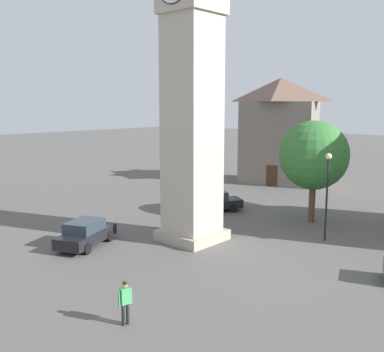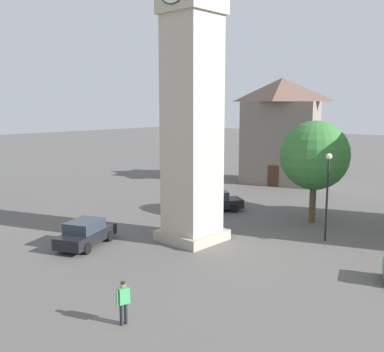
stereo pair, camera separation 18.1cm
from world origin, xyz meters
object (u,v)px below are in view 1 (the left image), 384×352
at_px(clock_tower, 192,6).
at_px(building_terrace_right, 279,130).
at_px(tree, 314,155).
at_px(pedestrian, 125,299).
at_px(car_red_corner, 214,201).
at_px(car_blue_kerb, 86,233).
at_px(lamp_post, 327,183).

height_order(clock_tower, building_terrace_right, clock_tower).
bearing_deg(tree, pedestrian, 95.95).
bearing_deg(building_terrace_right, car_red_corner, 102.24).
relative_size(car_blue_kerb, lamp_post, 0.85).
bearing_deg(car_red_corner, pedestrian, 119.26).
xyz_separation_m(clock_tower, pedestrian, (-5.21, 9.37, -12.44)).
distance_m(car_red_corner, lamp_post, 10.11).
bearing_deg(lamp_post, car_red_corner, -7.52).
distance_m(car_blue_kerb, building_terrace_right, 26.33).
xyz_separation_m(clock_tower, tree, (-3.34, -8.60, -8.82)).
height_order(car_blue_kerb, building_terrace_right, building_terrace_right).
height_order(car_red_corner, building_terrace_right, building_terrace_right).
distance_m(tree, lamp_post, 4.41).
relative_size(tree, building_terrace_right, 0.65).
xyz_separation_m(car_red_corner, tree, (-7.02, -2.08, 3.87)).
relative_size(pedestrian, lamp_post, 0.32).
relative_size(car_red_corner, pedestrian, 2.57).
bearing_deg(pedestrian, car_blue_kerb, -26.19).
xyz_separation_m(pedestrian, lamp_post, (-0.76, -14.61, 2.48)).
relative_size(tree, lamp_post, 1.33).
xyz_separation_m(building_terrace_right, lamp_post, (-12.73, 15.48, -1.94)).
xyz_separation_m(clock_tower, car_red_corner, (3.68, -6.52, -12.68)).
relative_size(pedestrian, building_terrace_right, 0.16).
distance_m(car_blue_kerb, tree, 15.78).
xyz_separation_m(pedestrian, building_terrace_right, (11.98, -30.09, 4.42)).
height_order(car_blue_kerb, car_red_corner, same).
bearing_deg(lamp_post, car_blue_kerb, 46.80).
bearing_deg(car_blue_kerb, pedestrian, 153.81).
relative_size(clock_tower, car_red_corner, 5.27).
bearing_deg(lamp_post, building_terrace_right, -50.56).
bearing_deg(clock_tower, building_terrace_right, -71.92).
xyz_separation_m(car_blue_kerb, lamp_post, (-9.62, -10.25, 2.73)).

